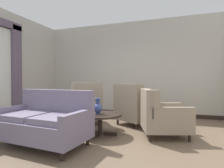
% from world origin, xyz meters
% --- Properties ---
extents(ground, '(8.58, 8.58, 0.00)m').
position_xyz_m(ground, '(0.00, 0.00, 0.00)').
color(ground, brown).
extents(wall_back, '(6.29, 0.08, 3.13)m').
position_xyz_m(wall_back, '(0.00, 2.69, 1.57)').
color(wall_back, '#BCB7AD').
rests_on(wall_back, ground).
extents(wall_left, '(0.08, 3.77, 3.13)m').
position_xyz_m(wall_left, '(-3.07, 0.81, 1.57)').
color(wall_left, '#BCB7AD').
rests_on(wall_left, ground).
extents(baseboard_back, '(6.13, 0.03, 0.12)m').
position_xyz_m(baseboard_back, '(0.00, 2.64, 0.06)').
color(baseboard_back, black).
rests_on(baseboard_back, ground).
extents(coffee_table, '(0.93, 0.93, 0.45)m').
position_xyz_m(coffee_table, '(-0.03, 0.15, 0.37)').
color(coffee_table, black).
rests_on(coffee_table, ground).
extents(porcelain_vase, '(0.18, 0.18, 0.33)m').
position_xyz_m(porcelain_vase, '(-0.05, 0.09, 0.59)').
color(porcelain_vase, '#384C93').
rests_on(porcelain_vase, coffee_table).
extents(settee, '(1.71, 1.00, 0.97)m').
position_xyz_m(settee, '(-0.74, -0.73, 0.41)').
color(settee, slate).
rests_on(settee, ground).
extents(armchair_far_left, '(1.12, 1.12, 1.06)m').
position_xyz_m(armchair_far_left, '(0.45, 1.21, 0.44)').
color(armchair_far_left, gray).
rests_on(armchair_far_left, ground).
extents(armchair_near_window, '(1.11, 1.12, 1.10)m').
position_xyz_m(armchair_near_window, '(-0.76, 0.93, 0.46)').
color(armchair_near_window, gray).
rests_on(armchair_near_window, ground).
extents(armchair_beside_settee, '(1.11, 1.03, 0.97)m').
position_xyz_m(armchair_beside_settee, '(1.21, 0.45, 0.41)').
color(armchair_beside_settee, gray).
rests_on(armchair_beside_settee, ground).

